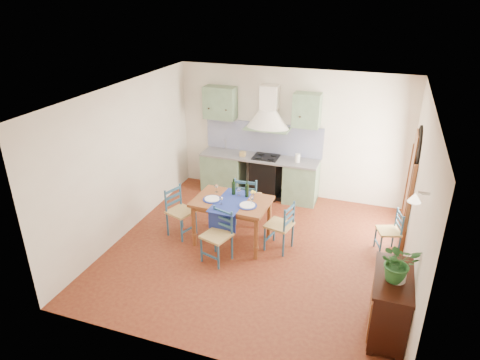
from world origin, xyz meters
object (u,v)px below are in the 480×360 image
Objects in this scene: sideboard at (390,303)px; chair_near at (218,235)px; potted_plant at (399,262)px; dining_table at (232,205)px.

chair_near is at bearing 162.84° from sideboard.
sideboard is 2.02× the size of potted_plant.
dining_table is 1.30× the size of sideboard.
sideboard is 0.69m from potted_plant.
potted_plant is (0.01, -0.06, 0.69)m from sideboard.
potted_plant is at bearing -78.92° from sideboard.
sideboard is (2.78, -0.86, 0.03)m from chair_near.
potted_plant reaches higher than chair_near.
dining_table reaches higher than chair_near.
potted_plant reaches higher than dining_table.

